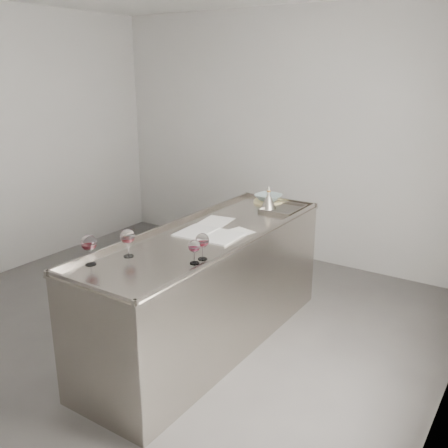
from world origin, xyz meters
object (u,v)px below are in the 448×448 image
Objects in this scene: counter at (208,290)px; notebook at (209,234)px; wine_glass_right at (202,241)px; wine_glass_middle at (127,237)px; ceramic_bowl at (268,197)px; wine_funnel at (269,202)px; wine_glass_left at (89,243)px; wine_glass_small at (194,247)px.

counter is 0.48m from notebook.
counter is 13.44× the size of wine_glass_right.
wine_glass_middle is 1.07× the size of wine_glass_right.
ceramic_bowl is 0.22m from wine_funnel.
wine_funnel reaches higher than wine_glass_left.
notebook is at bearing 120.41° from wine_glass_right.
ceramic_bowl is at bearing 84.04° from wine_glass_left.
ceramic_bowl is (-0.34, 1.62, -0.06)m from wine_glass_small.
wine_glass_left is at bearing -113.26° from wine_glass_middle.
wine_glass_middle reaches higher than wine_glass_right.
ceramic_bowl is (0.21, 2.00, -0.09)m from wine_glass_left.
wine_glass_left is at bearing -111.85° from notebook.
wine_glass_middle is at bearing -97.66° from wine_funnel.
wine_funnel reaches higher than wine_glass_small.
ceramic_bowl reaches higher than counter.
wine_glass_middle reaches higher than counter.
wine_glass_middle is 0.81× the size of ceramic_bowl.
ceramic_bowl is (-0.07, 1.08, 0.52)m from counter.
wine_glass_small reaches higher than ceramic_bowl.
wine_glass_middle is 1.21× the size of wine_glass_small.
counter is 12.55× the size of wine_glass_middle.
wine_funnel is (-0.23, 1.34, -0.06)m from wine_glass_right.
wine_glass_small is at bearing 18.10° from wine_glass_middle.
wine_glass_middle is 1.59m from wine_funnel.
notebook is at bearing -90.87° from wine_funnel.
wine_glass_right is 0.37× the size of notebook.
wine_glass_right is at bearing 90.00° from wine_glass_small.
wine_glass_small is at bearing -80.67° from wine_funnel.
wine_glass_right is (0.27, -0.45, 0.60)m from counter.
notebook is (-0.25, 0.51, -0.11)m from wine_glass_small.
wine_funnel is at bearing 82.34° from wine_glass_middle.
counter is 0.79m from wine_glass_right.
wine_glass_middle is at bearing -110.04° from notebook.
wine_glass_left is (-0.28, -0.93, 0.61)m from counter.
notebook is at bearing 73.30° from wine_glass_middle.
wine_glass_left is 0.67m from wine_glass_small.
wine_glass_small reaches higher than notebook.
wine_glass_right reaches higher than counter.
wine_glass_middle is 0.91× the size of wine_funnel.
wine_glass_small is 0.67× the size of ceramic_bowl.
counter reaches higher than notebook.
wine_funnel is at bearing 99.94° from wine_glass_right.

